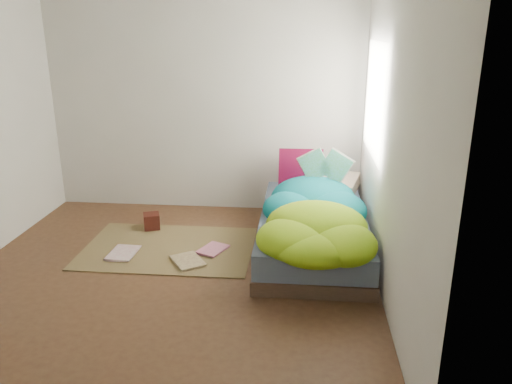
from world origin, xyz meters
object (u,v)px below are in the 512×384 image
(bed, at_px, (313,230))
(floor_book_b, at_px, (203,247))
(pillow_magenta, at_px, (301,171))
(open_book, at_px, (326,156))
(wooden_box, at_px, (152,221))
(floor_book_a, at_px, (111,252))

(bed, relative_size, floor_book_b, 6.91)
(pillow_magenta, xyz_separation_m, open_book, (0.24, -0.29, 0.24))
(wooden_box, bearing_deg, floor_book_a, -107.52)
(bed, distance_m, open_book, 0.75)
(pillow_magenta, height_order, floor_book_a, pillow_magenta)
(pillow_magenta, bearing_deg, open_book, -50.77)
(wooden_box, bearing_deg, floor_book_b, -35.41)
(bed, xyz_separation_m, open_book, (0.11, 0.36, 0.65))
(floor_book_a, xyz_separation_m, floor_book_b, (0.84, 0.19, 0.00))
(pillow_magenta, relative_size, floor_book_b, 1.60)
(wooden_box, xyz_separation_m, floor_book_a, (-0.20, -0.64, -0.07))
(pillow_magenta, distance_m, floor_book_b, 1.34)
(floor_book_b, bearing_deg, open_book, 49.09)
(bed, relative_size, pillow_magenta, 4.33)
(open_book, height_order, floor_book_a, open_book)
(bed, bearing_deg, pillow_magenta, 101.36)
(bed, distance_m, floor_book_a, 1.91)
(bed, distance_m, pillow_magenta, 0.77)
(pillow_magenta, bearing_deg, wooden_box, -167.17)
(open_book, xyz_separation_m, wooden_box, (-1.78, -0.08, -0.72))
(pillow_magenta, xyz_separation_m, floor_book_b, (-0.90, -0.82, -0.55))
(bed, xyz_separation_m, floor_book_a, (-1.87, -0.36, -0.14))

